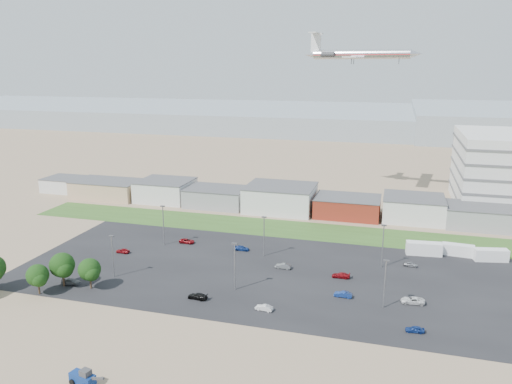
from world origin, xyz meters
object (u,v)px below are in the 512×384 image
(box_trailer_a, at_px, (424,249))
(parked_car_13, at_px, (264,308))
(parked_car_2, at_px, (415,329))
(parked_car_6, at_px, (242,248))
(telehandler, at_px, (82,377))
(parked_car_0, at_px, (413,300))
(parked_car_7, at_px, (283,266))
(parked_car_8, at_px, (411,264))
(parked_car_10, at_px, (71,282))
(airliner, at_px, (361,54))
(parked_car_3, at_px, (198,296))
(parked_car_5, at_px, (123,251))
(parked_car_12, at_px, (341,275))
(parked_car_1, at_px, (343,294))
(parked_car_9, at_px, (187,241))

(box_trailer_a, relative_size, parked_car_13, 2.48)
(parked_car_2, height_order, parked_car_13, parked_car_13)
(parked_car_6, bearing_deg, telehandler, 173.30)
(parked_car_0, xyz_separation_m, parked_car_7, (-28.95, 10.30, -0.03))
(parked_car_2, relative_size, parked_car_8, 1.03)
(parked_car_6, distance_m, parked_car_8, 41.87)
(parked_car_6, bearing_deg, parked_car_10, 134.21)
(parked_car_0, bearing_deg, parked_car_10, -85.99)
(parked_car_8, bearing_deg, parked_car_7, 114.01)
(airliner, bearing_deg, parked_car_3, -96.79)
(parked_car_5, bearing_deg, parked_car_10, -2.06)
(parked_car_5, distance_m, parked_car_10, 19.81)
(parked_car_2, bearing_deg, parked_car_5, -110.67)
(telehandler, relative_size, parked_car_6, 1.62)
(airliner, bearing_deg, parked_car_2, -71.13)
(parked_car_6, relative_size, parked_car_12, 0.99)
(parked_car_0, xyz_separation_m, parked_car_10, (-71.60, -10.87, -0.03))
(box_trailer_a, height_order, parked_car_7, box_trailer_a)
(parked_car_3, distance_m, parked_car_6, 28.94)
(parked_car_7, distance_m, parked_car_13, 21.33)
(parked_car_1, height_order, parked_car_13, parked_car_1)
(parked_car_2, distance_m, parked_car_5, 73.55)
(parked_car_7, relative_size, parked_car_10, 0.88)
(parked_car_9, xyz_separation_m, parked_car_12, (42.44, -11.48, 0.01))
(parked_car_5, bearing_deg, parked_car_6, 110.61)
(parked_car_1, bearing_deg, parked_car_2, 55.65)
(airliner, distance_m, parked_car_2, 108.01)
(box_trailer_a, xyz_separation_m, parked_car_9, (-60.91, -8.53, -1.04))
(parked_car_0, relative_size, parked_car_1, 1.25)
(parked_car_5, height_order, parked_car_10, parked_car_10)
(parked_car_5, height_order, parked_car_6, parked_car_5)
(parked_car_6, height_order, parked_car_7, parked_car_7)
(box_trailer_a, relative_size, parked_car_10, 2.02)
(parked_car_7, distance_m, parked_car_12, 13.78)
(parked_car_7, xyz_separation_m, parked_car_12, (13.68, -1.65, -0.03))
(box_trailer_a, distance_m, parked_car_13, 50.43)
(parked_car_10, height_order, parked_car_12, parked_car_10)
(parked_car_5, bearing_deg, parked_car_7, 93.05)
(parked_car_7, xyz_separation_m, parked_car_9, (-28.76, 9.84, -0.04))
(parked_car_12, distance_m, parked_car_13, 23.37)
(parked_car_2, relative_size, parked_car_3, 0.79)
(parked_car_10, bearing_deg, parked_car_5, -10.71)
(telehandler, distance_m, parked_car_5, 54.77)
(airliner, relative_size, parked_car_12, 9.90)
(telehandler, distance_m, parked_car_10, 38.31)
(parked_car_0, distance_m, parked_car_3, 43.44)
(airliner, distance_m, parked_car_0, 98.04)
(parked_car_12, bearing_deg, parked_car_9, -105.70)
(box_trailer_a, relative_size, parked_car_5, 2.47)
(telehandler, xyz_separation_m, parked_car_0, (47.94, 40.99, -0.71))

